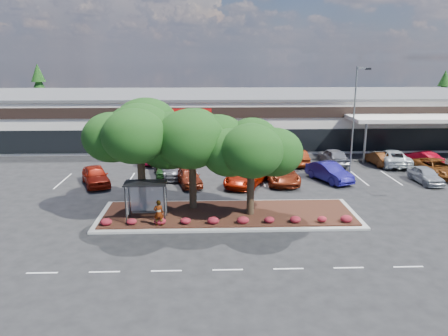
{
  "coord_description": "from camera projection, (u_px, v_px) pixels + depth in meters",
  "views": [
    {
      "loc": [
        -3.34,
        -24.78,
        10.77
      ],
      "look_at": [
        -2.19,
        7.45,
        2.6
      ],
      "focal_mm": 35.0,
      "sensor_mm": 36.0,
      "label": 1
    }
  ],
  "objects": [
    {
      "name": "ground",
      "position": [
        264.0,
        238.0,
        26.77
      ],
      "size": [
        160.0,
        160.0,
        0.0
      ],
      "primitive_type": "plane",
      "color": "black",
      "rests_on": "ground"
    },
    {
      "name": "retail_store",
      "position": [
        234.0,
        116.0,
        58.85
      ],
      "size": [
        80.4,
        25.2,
        6.25
      ],
      "color": "silver",
      "rests_on": "ground"
    },
    {
      "name": "landscape_island",
      "position": [
        228.0,
        214.0,
        30.55
      ],
      "size": [
        18.0,
        6.0,
        0.26
      ],
      "color": "#A9A9A4",
      "rests_on": "ground"
    },
    {
      "name": "lane_markings",
      "position": [
        247.0,
        189.0,
        36.86
      ],
      "size": [
        33.12,
        20.06,
        0.01
      ],
      "color": "silver",
      "rests_on": "ground"
    },
    {
      "name": "shrub_row",
      "position": [
        230.0,
        220.0,
        28.42
      ],
      "size": [
        17.0,
        0.8,
        0.5
      ],
      "primitive_type": null,
      "color": "maroon",
      "rests_on": "landscape_island"
    },
    {
      "name": "bus_shelter",
      "position": [
        146.0,
        190.0,
        28.8
      ],
      "size": [
        2.75,
        1.55,
        2.59
      ],
      "color": "black",
      "rests_on": "landscape_island"
    },
    {
      "name": "island_tree_west",
      "position": [
        141.0,
        157.0,
        29.82
      ],
      "size": [
        7.2,
        7.2,
        7.89
      ],
      "primitive_type": null,
      "color": "#18340E",
      "rests_on": "landscape_island"
    },
    {
      "name": "island_tree_mid",
      "position": [
        192.0,
        158.0,
        30.69
      ],
      "size": [
        6.6,
        6.6,
        7.32
      ],
      "primitive_type": null,
      "color": "#18340E",
      "rests_on": "landscape_island"
    },
    {
      "name": "island_tree_east",
      "position": [
        251.0,
        168.0,
        29.48
      ],
      "size": [
        5.8,
        5.8,
        6.5
      ],
      "primitive_type": null,
      "color": "#18340E",
      "rests_on": "landscape_island"
    },
    {
      "name": "conifer_north_west",
      "position": [
        40.0,
        95.0,
        69.07
      ],
      "size": [
        4.4,
        4.4,
        10.0
      ],
      "primitive_type": "cone",
      "color": "#18340E",
      "rests_on": "ground"
    },
    {
      "name": "conifer_north_east",
      "position": [
        443.0,
        98.0,
        69.47
      ],
      "size": [
        3.96,
        3.96,
        9.0
      ],
      "primitive_type": "cone",
      "color": "#18340E",
      "rests_on": "ground"
    },
    {
      "name": "person_waiting",
      "position": [
        159.0,
        213.0,
        27.91
      ],
      "size": [
        0.68,
        0.49,
        1.73
      ],
      "primitive_type": "imported",
      "rotation": [
        0.0,
        0.0,
        3.27
      ],
      "color": "#594C47",
      "rests_on": "landscape_island"
    },
    {
      "name": "light_pole",
      "position": [
        354.0,
        131.0,
        38.7
      ],
      "size": [
        1.43,
        0.64,
        10.06
      ],
      "rotation": [
        0.0,
        0.0,
        -0.21
      ],
      "color": "#A9A9A4",
      "rests_on": "ground"
    },
    {
      "name": "car_0",
      "position": [
        96.0,
        176.0,
        37.8
      ],
      "size": [
        3.68,
        5.27,
        1.67
      ],
      "primitive_type": "imported",
      "rotation": [
        0.0,
        0.0,
        0.39
      ],
      "color": "maroon",
      "rests_on": "ground"
    },
    {
      "name": "car_1",
      "position": [
        170.0,
        168.0,
        40.67
      ],
      "size": [
        3.93,
        5.92,
        1.59
      ],
      "primitive_type": "imported",
      "rotation": [
        0.0,
        0.0,
        0.34
      ],
      "color": "#58575E",
      "rests_on": "ground"
    },
    {
      "name": "car_2",
      "position": [
        165.0,
        168.0,
        40.78
      ],
      "size": [
        2.4,
        4.78,
        1.56
      ],
      "primitive_type": "imported",
      "rotation": [
        0.0,
        0.0,
        0.13
      ],
      "color": "#1D471B",
      "rests_on": "ground"
    },
    {
      "name": "car_3",
      "position": [
        189.0,
        177.0,
        37.85
      ],
      "size": [
        2.83,
        4.74,
        1.51
      ],
      "primitive_type": "imported",
      "rotation": [
        0.0,
        0.0,
        0.25
      ],
      "color": "maroon",
      "rests_on": "ground"
    },
    {
      "name": "car_4",
      "position": [
        246.0,
        176.0,
        37.8
      ],
      "size": [
        4.71,
        6.19,
        1.56
      ],
      "primitive_type": "imported",
      "rotation": [
        0.0,
        0.0,
        -0.43
      ],
      "color": "#A01A06",
      "rests_on": "ground"
    },
    {
      "name": "car_5",
      "position": [
        281.0,
        174.0,
        38.61
      ],
      "size": [
        2.73,
        5.82,
        1.61
      ],
      "primitive_type": "imported",
      "rotation": [
        0.0,
        0.0,
        0.01
      ],
      "color": "maroon",
      "rests_on": "ground"
    },
    {
      "name": "car_6",
      "position": [
        329.0,
        172.0,
        39.03
      ],
      "size": [
        3.58,
        5.3,
        1.65
      ],
      "primitive_type": "imported",
      "rotation": [
        0.0,
        0.0,
        0.4
      ],
      "color": "navy",
      "rests_on": "ground"
    },
    {
      "name": "car_7",
      "position": [
        426.0,
        175.0,
        38.47
      ],
      "size": [
        1.89,
        4.32,
        1.45
      ],
      "primitive_type": "imported",
      "rotation": [
        0.0,
        0.0,
        0.04
      ],
      "color": "#9A9EA5",
      "rests_on": "ground"
    },
    {
      "name": "car_8",
      "position": [
        437.0,
        168.0,
        40.69
      ],
      "size": [
        2.95,
        5.78,
        1.56
      ],
      "primitive_type": "imported",
      "rotation": [
        0.0,
        0.0,
        0.06
      ],
      "color": "brown",
      "rests_on": "ground"
    },
    {
      "name": "car_9",
      "position": [
        152.0,
        157.0,
        45.61
      ],
      "size": [
        2.13,
        4.43,
        1.4
      ],
      "primitive_type": "imported",
      "rotation": [
        0.0,
        0.0,
        2.98
      ],
      "color": "maroon",
      "rests_on": "ground"
    },
    {
      "name": "car_10",
      "position": [
        173.0,
        156.0,
        45.88
      ],
      "size": [
        3.62,
        5.94,
        1.54
      ],
      "primitive_type": "imported",
      "rotation": [
        0.0,
        0.0,
        3.34
      ],
      "color": "#672D12",
      "rests_on": "ground"
    },
    {
      "name": "car_11",
      "position": [
        178.0,
        162.0,
        43.43
      ],
      "size": [
        2.56,
        4.46,
        1.39
      ],
      "primitive_type": "imported",
      "rotation": [
        0.0,
        0.0,
        3.42
      ],
      "color": "maroon",
      "rests_on": "ground"
    },
    {
      "name": "car_12",
      "position": [
        233.0,
        154.0,
        46.21
      ],
      "size": [
        3.53,
        5.48,
        1.71
      ],
      "primitive_type": "imported",
      "rotation": [
        0.0,
        0.0,
        2.78
      ],
      "color": "#743409",
      "rests_on": "ground"
    },
    {
      "name": "car_13",
      "position": [
        297.0,
        157.0,
        45.04
      ],
      "size": [
        1.92,
        4.88,
        1.58
      ],
      "primitive_type": "imported",
      "rotation": [
        0.0,
        0.0,
        3.19
      ],
      "color": "maroon",
      "rests_on": "ground"
    },
    {
      "name": "car_14",
      "position": [
        333.0,
        156.0,
        45.19
      ],
      "size": [
        2.5,
        5.16,
        1.7
      ],
      "primitive_type": "imported",
      "rotation": [
        0.0,
        0.0,
        3.24
      ],
      "color": "slate",
      "rests_on": "ground"
    },
    {
      "name": "car_15",
      "position": [
        391.0,
        157.0,
        44.83
      ],
      "size": [
        3.07,
        6.04,
        1.63
      ],
      "primitive_type": "imported",
      "rotation": [
        0.0,
        0.0,
        3.08
      ],
      "color": "silver",
      "rests_on": "ground"
    },
    {
      "name": "car_16",
      "position": [
        379.0,
        158.0,
        44.99
      ],
      "size": [
        1.82,
        4.31,
        1.38
      ],
      "primitive_type": "imported",
      "rotation": [
        0.0,
        0.0,
        3.23
      ],
      "color": "#653011",
      "rests_on": "ground"
    },
    {
      "name": "car_17",
      "position": [
        422.0,
        158.0,
        44.86
      ],
      "size": [
        3.05,
        4.74,
        1.47
      ],
      "primitive_type": "imported",
      "rotation": [
        0.0,
        0.0,
        3.51
      ],
      "color": "maroon",
      "rests_on": "ground"
    }
  ]
}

